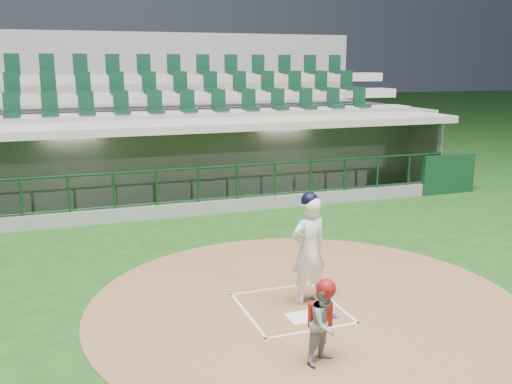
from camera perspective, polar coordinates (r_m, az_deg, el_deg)
ground at (r=9.72m, az=2.84°, el=-10.91°), size 120.00×120.00×0.00m
dirt_circle at (r=9.66m, az=4.97°, el=-11.06°), size 7.20×7.20×0.01m
home_plate at (r=9.13m, az=4.54°, el=-12.43°), size 0.43×0.43×0.02m
batter_box_chalk at (r=9.46m, az=3.54°, el=-11.49°), size 1.55×1.80×0.01m
dugout_structure at (r=16.73m, az=-6.51°, el=2.56°), size 16.40×3.70×3.00m
seating_deck at (r=19.59m, az=-9.33°, el=5.33°), size 17.00×6.72×5.15m
batter at (r=9.40m, az=5.27°, el=-5.60°), size 0.90×0.91×1.88m
catcher at (r=7.73m, az=6.92°, el=-12.69°), size 0.65×0.59×1.17m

